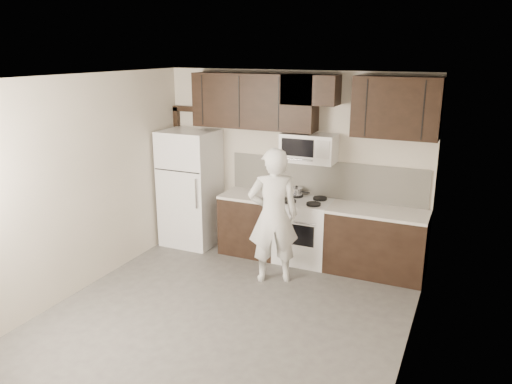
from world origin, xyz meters
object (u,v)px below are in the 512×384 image
Objects in this scene: stove at (304,231)px; refrigerator at (191,188)px; microwave at (309,148)px; person at (273,216)px.

refrigerator is at bearing -178.49° from stove.
microwave is 0.42× the size of refrigerator.
stove is 1.90m from refrigerator.
refrigerator is at bearing -51.04° from person.
refrigerator is at bearing -174.85° from microwave.
refrigerator is 1.00× the size of person.
stove is at bearing -89.90° from microwave.
person is (-0.16, -0.89, -0.75)m from microwave.
microwave reaches higher than person.
person reaches higher than refrigerator.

